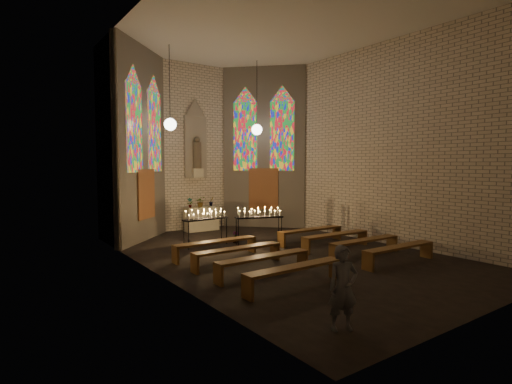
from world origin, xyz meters
TOP-DOWN VIEW (x-y plane):
  - floor at (0.00, 0.00)m, footprint 12.00×12.00m
  - room at (-0.00, 3.37)m, footprint 8.22×12.43m
  - altar at (0.00, 5.45)m, footprint 1.40×0.60m
  - flower_vase_left at (-0.55, 5.37)m, footprint 0.24×0.19m
  - flower_vase_center at (-0.04, 5.42)m, footprint 0.49×0.46m
  - flower_vase_right at (0.52, 5.52)m, footprint 0.25×0.22m
  - aisle_flower_pot at (-0.23, 2.41)m, footprint 0.28×0.28m
  - votive_stand_left at (-1.36, 2.48)m, footprint 1.65×0.54m
  - votive_stand_right at (0.30, 1.71)m, footprint 1.69×0.92m
  - pew_left_0 at (-1.90, 0.83)m, footprint 2.67×0.41m
  - pew_right_0 at (1.90, 0.83)m, footprint 2.67×0.41m
  - pew_left_1 at (-1.90, -0.37)m, footprint 2.67×0.41m
  - pew_right_1 at (1.90, -0.37)m, footprint 2.67×0.41m
  - pew_left_2 at (-1.90, -1.57)m, footprint 2.67×0.41m
  - pew_right_2 at (1.90, -1.57)m, footprint 2.67×0.41m
  - pew_left_3 at (-1.90, -2.77)m, footprint 2.67×0.41m
  - pew_right_3 at (1.90, -2.77)m, footprint 2.67×0.41m
  - visitor at (-2.73, -4.95)m, footprint 0.62×0.52m

SIDE VIEW (x-z plane):
  - floor at x=0.00m, z-range 0.00..0.00m
  - aisle_flower_pot at x=-0.23m, z-range 0.00..0.40m
  - pew_left_0 at x=-1.90m, z-range 0.16..0.67m
  - pew_right_0 at x=1.90m, z-range 0.16..0.67m
  - pew_left_1 at x=-1.90m, z-range 0.16..0.67m
  - pew_right_1 at x=1.90m, z-range 0.16..0.67m
  - pew_left_2 at x=-1.90m, z-range 0.16..0.67m
  - pew_right_2 at x=1.90m, z-range 0.16..0.67m
  - pew_left_3 at x=-1.90m, z-range 0.16..0.67m
  - pew_right_3 at x=1.90m, z-range 0.16..0.67m
  - altar at x=0.00m, z-range 0.00..1.00m
  - visitor at x=-2.73m, z-range 0.00..1.44m
  - votive_stand_left at x=-1.36m, z-range 0.43..1.62m
  - votive_stand_right at x=0.30m, z-range 0.43..1.65m
  - flower_vase_right at x=0.52m, z-range 1.00..1.38m
  - flower_vase_left at x=-0.55m, z-range 1.00..1.41m
  - flower_vase_center at x=-0.04m, z-range 1.00..1.43m
  - room at x=0.00m, z-range 0.21..7.22m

